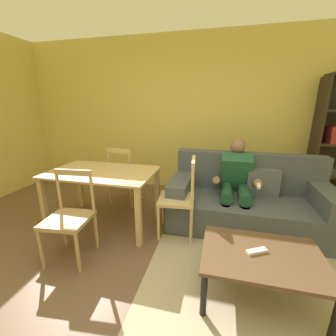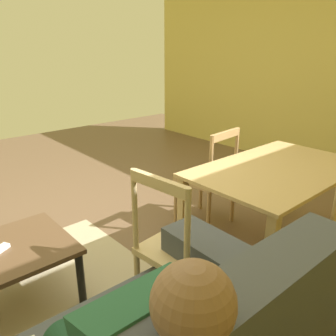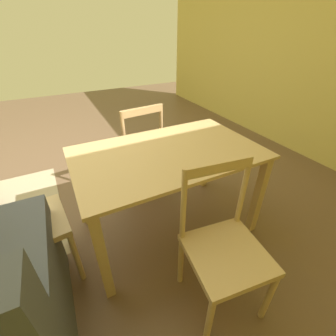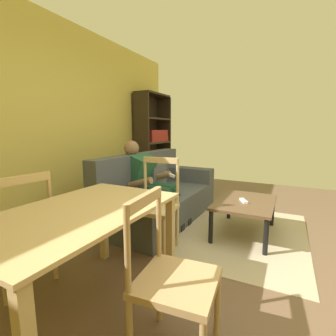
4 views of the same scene
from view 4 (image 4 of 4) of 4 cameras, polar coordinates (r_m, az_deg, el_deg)
The scene contains 12 objects.
ground_plane at distance 2.28m, azimuth 22.08°, elevation -25.17°, with size 8.18×8.18×0.00m, color brown.
wall_back at distance 3.43m, azimuth -29.72°, elevation 9.50°, with size 6.18×0.12×2.71m, color #DBC660.
couch at distance 3.49m, azimuth -2.63°, elevation -6.45°, with size 1.97×0.95×0.92m.
person_lounging at distance 3.33m, azimuth -4.72°, elevation -3.00°, with size 0.60×0.96×1.11m.
coffee_table at distance 3.08m, azimuth 17.63°, elevation -8.29°, with size 0.94×0.65×0.41m.
tv_remote at distance 3.03m, azimuth 17.36°, elevation -7.36°, with size 0.05×0.17×0.02m, color white.
bookshelf at distance 5.13m, azimuth -3.61°, elevation 4.11°, with size 0.95×0.36×1.98m.
dining_table at distance 1.75m, azimuth -20.06°, elevation -12.65°, with size 1.34×0.83×0.74m.
dining_chair_near_wall at distance 2.33m, azimuth -31.70°, elevation -12.73°, with size 0.47×0.47×0.93m.
dining_chair_facing_couch at distance 2.55m, azimuth -3.05°, elevation -9.06°, with size 0.46×0.46×0.96m.
dining_chair_by_doorway at distance 1.46m, azimuth 0.93°, elevation -24.72°, with size 0.46×0.46×0.91m.
area_rug at distance 3.21m, azimuth 17.31°, elevation -14.40°, with size 2.00×1.40×0.01m, color tan.
Camera 4 is at (-1.90, -0.10, 1.26)m, focal length 25.93 mm.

